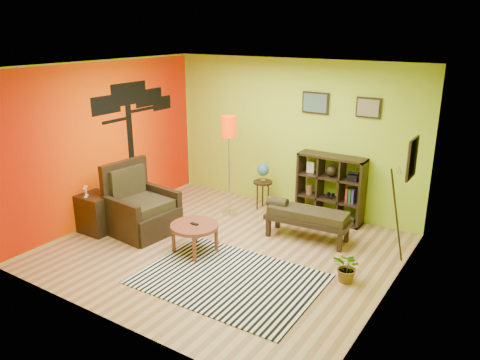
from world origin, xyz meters
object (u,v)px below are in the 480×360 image
Objects in this scene: armchair at (140,211)px; bench at (305,216)px; potted_plant at (348,271)px; cube_shelf at (331,188)px; floor_lamp at (229,136)px; side_cabinet at (97,213)px; globe_table at (263,175)px; coffee_table at (195,228)px.

armchair is 0.83× the size of bench.
cube_shelf is at bearing 119.05° from potted_plant.
cube_shelf is at bearing 87.87° from bench.
floor_lamp is at bearing -156.18° from cube_shelf.
potted_plant is at bearing -60.95° from cube_shelf.
side_cabinet is (-0.60, -0.40, -0.03)m from armchair.
floor_lamp is at bearing 60.30° from armchair.
armchair is 2.77m from bench.
bench is at bearing 139.29° from potted_plant.
cube_shelf is (2.51, 2.20, 0.24)m from armchair.
potted_plant is at bearing 4.87° from armchair.
floor_lamp is at bearing 52.35° from side_cabinet.
armchair is 1.22× the size of side_cabinet.
side_cabinet is 1.09× the size of globe_table.
globe_table reaches higher than coffee_table.
coffee_table is at bearing -118.52° from cube_shelf.
side_cabinet is 2.22× the size of potted_plant.
floor_lamp is (1.44, 1.86, 1.16)m from side_cabinet.
side_cabinet is 0.68× the size of bench.
cube_shelf is 2.75× the size of potted_plant.
bench reaches higher than coffee_table.
armchair is 3.35m from cube_shelf.
side_cabinet is at bearing -151.92° from bench.
armchair reaches higher than coffee_table.
floor_lamp is 1.53× the size of cube_shelf.
bench is at bearing -31.77° from globe_table.
side_cabinet is at bearing -140.12° from cube_shelf.
coffee_table is 1.82m from bench.
globe_table is at bearing 58.89° from armchair.
bench is at bearing -92.13° from cube_shelf.
side_cabinet reaches higher than globe_table.
coffee_table is at bearing 8.85° from side_cabinet.
coffee_table is at bearing -74.96° from floor_lamp.
coffee_table is 2.36m from potted_plant.
coffee_table is at bearing -89.03° from globe_table.
coffee_table is 1.88m from side_cabinet.
armchair is (-1.25, 0.11, -0.03)m from coffee_table.
side_cabinet is (-1.86, -0.29, -0.06)m from coffee_table.
cube_shelf reaches higher than bench.
side_cabinet is 0.53× the size of floor_lamp.
side_cabinet is at bearing -171.15° from coffee_table.
globe_table is (1.22, 2.02, 0.32)m from armchair.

